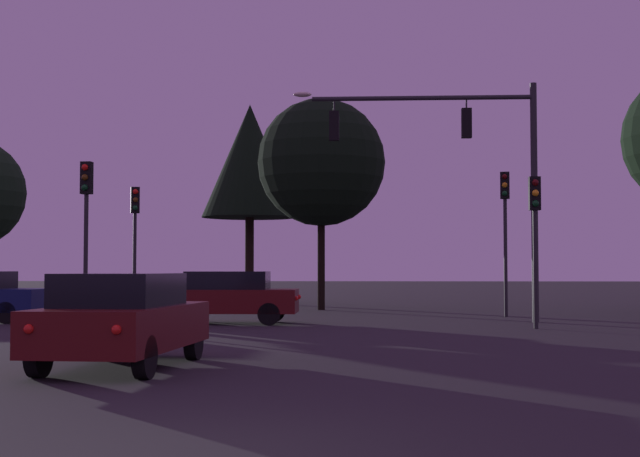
{
  "coord_description": "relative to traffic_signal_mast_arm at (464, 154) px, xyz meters",
  "views": [
    {
      "loc": [
        1.57,
        -7.48,
        1.59
      ],
      "look_at": [
        0.13,
        20.45,
        2.87
      ],
      "focal_mm": 49.9,
      "sensor_mm": 36.0,
      "label": 1
    }
  ],
  "objects": [
    {
      "name": "traffic_light_far_side",
      "position": [
        -10.71,
        -2.68,
        -1.84
      ],
      "size": [
        0.32,
        0.36,
        4.57
      ],
      "color": "#232326",
      "rests_on": "ground"
    },
    {
      "name": "tree_right_cluster",
      "position": [
        -4.7,
        7.66,
        0.68
      ],
      "size": [
        5.0,
        5.0,
        8.26
      ],
      "color": "black",
      "rests_on": "ground"
    },
    {
      "name": "traffic_light_corner_right",
      "position": [
        -10.91,
        3.34,
        -1.94
      ],
      "size": [
        0.36,
        0.38,
        4.42
      ],
      "color": "#232326",
      "rests_on": "ground"
    },
    {
      "name": "car_nearside_lane",
      "position": [
        -6.86,
        -12.75,
        -4.27
      ],
      "size": [
        2.07,
        4.33,
        1.52
      ],
      "color": "#4C0F0F",
      "rests_on": "ground"
    },
    {
      "name": "traffic_light_corner_left",
      "position": [
        1.57,
        -2.88,
        -2.18
      ],
      "size": [
        0.31,
        0.35,
        4.07
      ],
      "color": "#232326",
      "rests_on": "ground"
    },
    {
      "name": "tree_behind_sign",
      "position": [
        -8.43,
        14.69,
        1.61
      ],
      "size": [
        4.52,
        4.52,
        9.39
      ],
      "color": "black",
      "rests_on": "ground"
    },
    {
      "name": "car_crossing_right",
      "position": [
        -7.09,
        -1.06,
        -4.27
      ],
      "size": [
        4.43,
        1.92,
        1.52
      ],
      "color": "#4C0F0F",
      "rests_on": "ground"
    },
    {
      "name": "traffic_light_median",
      "position": [
        1.69,
        2.97,
        -1.67
      ],
      "size": [
        0.34,
        0.37,
        4.83
      ],
      "color": "#232326",
      "rests_on": "ground"
    },
    {
      "name": "traffic_signal_mast_arm",
      "position": [
        0.0,
        0.0,
        0.0
      ],
      "size": [
        7.36,
        0.37,
        7.2
      ],
      "color": "#232326",
      "rests_on": "ground"
    },
    {
      "name": "ground_plane",
      "position": [
        -4.53,
        5.11,
        -5.07
      ],
      "size": [
        168.0,
        168.0,
        0.0
      ],
      "primitive_type": "plane",
      "color": "#262326",
      "rests_on": "ground"
    }
  ]
}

